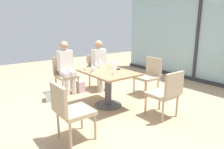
{
  "coord_description": "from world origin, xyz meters",
  "views": [
    {
      "loc": [
        3.25,
        -2.4,
        1.68
      ],
      "look_at": [
        0.0,
        0.1,
        0.65
      ],
      "focal_mm": 33.19,
      "sensor_mm": 36.0,
      "label": 1
    }
  ],
  "objects": [
    {
      "name": "wine_glass_6",
      "position": [
        -0.27,
        0.29,
        0.86
      ],
      "size": [
        0.07,
        0.07,
        0.18
      ],
      "color": "silver",
      "rests_on": "dining_table_main"
    },
    {
      "name": "person_side_end",
      "position": [
        -1.24,
        -0.32,
        0.7
      ],
      "size": [
        0.39,
        0.34,
        1.26
      ],
      "color": "silver",
      "rests_on": "ground_plane"
    },
    {
      "name": "chair_near_window",
      "position": [
        0.0,
        1.22,
        0.5
      ],
      "size": [
        0.46,
        0.51,
        0.87
      ],
      "color": "tan",
      "rests_on": "ground_plane"
    },
    {
      "name": "ground_plane",
      "position": [
        0.0,
        0.0,
        0.0
      ],
      "size": [
        12.0,
        12.0,
        0.0
      ],
      "primitive_type": "plane",
      "color": "tan"
    },
    {
      "name": "chair_far_left",
      "position": [
        -1.09,
        0.48,
        0.5
      ],
      "size": [
        0.5,
        0.46,
        0.87
      ],
      "color": "tan",
      "rests_on": "ground_plane"
    },
    {
      "name": "wine_glass_1",
      "position": [
        -0.41,
        0.09,
        0.86
      ],
      "size": [
        0.07,
        0.07,
        0.18
      ],
      "color": "silver",
      "rests_on": "dining_table_main"
    },
    {
      "name": "dining_table_main",
      "position": [
        0.0,
        0.0,
        0.53
      ],
      "size": [
        1.16,
        0.84,
        0.73
      ],
      "color": "#997551",
      "rests_on": "ground_plane"
    },
    {
      "name": "chair_far_right",
      "position": [
        1.09,
        0.48,
        0.5
      ],
      "size": [
        0.5,
        0.46,
        0.87
      ],
      "color": "tan",
      "rests_on": "ground_plane"
    },
    {
      "name": "wine_glass_4",
      "position": [
        0.24,
        -0.03,
        0.86
      ],
      "size": [
        0.07,
        0.07,
        0.18
      ],
      "color": "silver",
      "rests_on": "dining_table_main"
    },
    {
      "name": "wine_glass_0",
      "position": [
        -0.16,
        0.3,
        0.86
      ],
      "size": [
        0.07,
        0.07,
        0.18
      ],
      "color": "silver",
      "rests_on": "dining_table_main"
    },
    {
      "name": "cell_phone_on_table",
      "position": [
        -0.03,
        0.29,
        0.73
      ],
      "size": [
        0.14,
        0.16,
        0.01
      ],
      "primitive_type": "cube",
      "rotation": [
        0.0,
        0.0,
        0.67
      ],
      "color": "black",
      "rests_on": "dining_table_main"
    },
    {
      "name": "handbag_1",
      "position": [
        -1.03,
        -0.85,
        0.14
      ],
      "size": [
        0.34,
        0.27,
        0.28
      ],
      "primitive_type": "cube",
      "rotation": [
        0.0,
        0.0,
        -0.41
      ],
      "color": "silver",
      "rests_on": "ground_plane"
    },
    {
      "name": "wine_glass_5",
      "position": [
        -0.1,
        -0.31,
        0.86
      ],
      "size": [
        0.07,
        0.07,
        0.18
      ],
      "color": "silver",
      "rests_on": "dining_table_main"
    },
    {
      "name": "person_far_left",
      "position": [
        -0.98,
        0.48,
        0.7
      ],
      "size": [
        0.39,
        0.34,
        1.26
      ],
      "color": "silver",
      "rests_on": "ground_plane"
    },
    {
      "name": "wine_glass_2",
      "position": [
        -0.42,
        -0.26,
        0.86
      ],
      "size": [
        0.07,
        0.07,
        0.18
      ],
      "color": "silver",
      "rests_on": "dining_table_main"
    },
    {
      "name": "wine_glass_3",
      "position": [
        -0.38,
        -0.04,
        0.86
      ],
      "size": [
        0.07,
        0.07,
        0.18
      ],
      "color": "silver",
      "rests_on": "dining_table_main"
    },
    {
      "name": "window_wall_backdrop",
      "position": [
        0.0,
        3.2,
        1.21
      ],
      "size": [
        5.53,
        0.1,
        2.7
      ],
      "color": "#96B7BC",
      "rests_on": "ground_plane"
    },
    {
      "name": "coffee_cup",
      "position": [
        -0.18,
        -0.22,
        0.78
      ],
      "size": [
        0.08,
        0.08,
        0.09
      ],
      "primitive_type": "cylinder",
      "color": "white",
      "rests_on": "dining_table_main"
    },
    {
      "name": "chair_front_right",
      "position": [
        0.72,
        -1.22,
        0.5
      ],
      "size": [
        0.46,
        0.5,
        0.87
      ],
      "color": "tan",
      "rests_on": "ground_plane"
    },
    {
      "name": "chair_side_end",
      "position": [
        -1.35,
        -0.32,
        0.5
      ],
      "size": [
        0.5,
        0.46,
        0.87
      ],
      "color": "tan",
      "rests_on": "ground_plane"
    },
    {
      "name": "handbag_0",
      "position": [
        -1.16,
        -0.03,
        0.14
      ],
      "size": [
        0.31,
        0.17,
        0.28
      ],
      "primitive_type": "cube",
      "rotation": [
        0.0,
        0.0,
        -0.04
      ],
      "color": "beige",
      "rests_on": "ground_plane"
    }
  ]
}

